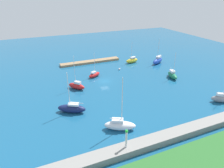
# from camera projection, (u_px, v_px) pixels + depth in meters

# --- Properties ---
(water) EXTENTS (160.00, 160.00, 0.00)m
(water) POSITION_uv_depth(u_px,v_px,m) (105.00, 81.00, 66.03)
(water) COLOR #19567F
(water) RESTS_ON ground
(pier_dock) EXTENTS (24.20, 2.94, 0.83)m
(pier_dock) POSITION_uv_depth(u_px,v_px,m) (90.00, 62.00, 82.51)
(pier_dock) COLOR #997A56
(pier_dock) RESTS_ON ground
(breakwater) EXTENTS (59.58, 2.84, 1.42)m
(breakwater) POSITION_uv_depth(u_px,v_px,m) (164.00, 138.00, 39.51)
(breakwater) COLOR gray
(breakwater) RESTS_ON ground
(harbor_beacon) EXTENTS (0.56, 0.56, 3.73)m
(harbor_beacon) POSITION_uv_depth(u_px,v_px,m) (126.00, 137.00, 35.33)
(harbor_beacon) COLOR silver
(harbor_beacon) RESTS_ON breakwater
(sailboat_red_by_breakwater) EXTENTS (4.88, 5.28, 10.06)m
(sailboat_red_by_breakwater) POSITION_uv_depth(u_px,v_px,m) (77.00, 86.00, 60.29)
(sailboat_red_by_breakwater) COLOR red
(sailboat_red_by_breakwater) RESTS_ON water
(sailboat_white_lone_north) EXTENTS (6.88, 4.95, 11.95)m
(sailboat_white_lone_north) POSITION_uv_depth(u_px,v_px,m) (120.00, 125.00, 42.66)
(sailboat_white_lone_north) COLOR white
(sailboat_white_lone_north) RESTS_ON water
(sailboat_navy_near_pier) EXTENTS (6.98, 5.29, 10.27)m
(sailboat_navy_near_pier) POSITION_uv_depth(u_px,v_px,m) (72.00, 108.00, 48.70)
(sailboat_navy_near_pier) COLOR #141E4C
(sailboat_navy_near_pier) RESTS_ON water
(sailboat_yellow_lone_south) EXTENTS (5.69, 2.68, 8.75)m
(sailboat_yellow_lone_south) POSITION_uv_depth(u_px,v_px,m) (132.00, 60.00, 82.35)
(sailboat_yellow_lone_south) COLOR yellow
(sailboat_yellow_lone_south) RESTS_ON water
(sailboat_gray_mid_basin) EXTENTS (5.21, 4.09, 7.78)m
(sailboat_gray_mid_basin) POSITION_uv_depth(u_px,v_px,m) (221.00, 99.00, 53.16)
(sailboat_gray_mid_basin) COLOR gray
(sailboat_gray_mid_basin) RESTS_ON water
(sailboat_green_off_beacon) EXTENTS (3.22, 5.96, 8.86)m
(sailboat_green_off_beacon) POSITION_uv_depth(u_px,v_px,m) (172.00, 75.00, 67.97)
(sailboat_green_off_beacon) COLOR #19724C
(sailboat_green_off_beacon) RESTS_ON water
(sailboat_blue_center_basin) EXTENTS (7.01, 4.99, 9.85)m
(sailboat_blue_center_basin) POSITION_uv_depth(u_px,v_px,m) (158.00, 60.00, 81.34)
(sailboat_blue_center_basin) COLOR #2347B2
(sailboat_blue_center_basin) RESTS_ON water
(sailboat_red_outer_mooring) EXTENTS (5.13, 3.82, 8.53)m
(sailboat_red_outer_mooring) POSITION_uv_depth(u_px,v_px,m) (94.00, 75.00, 68.78)
(sailboat_red_outer_mooring) COLOR red
(sailboat_red_outer_mooring) RESTS_ON water
(mooring_buoy_white) EXTENTS (0.70, 0.70, 0.70)m
(mooring_buoy_white) POSITION_uv_depth(u_px,v_px,m) (119.00, 69.00, 75.13)
(mooring_buoy_white) COLOR white
(mooring_buoy_white) RESTS_ON water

